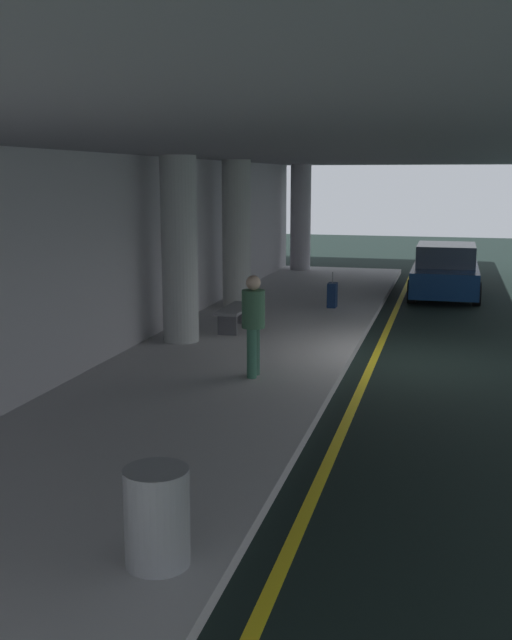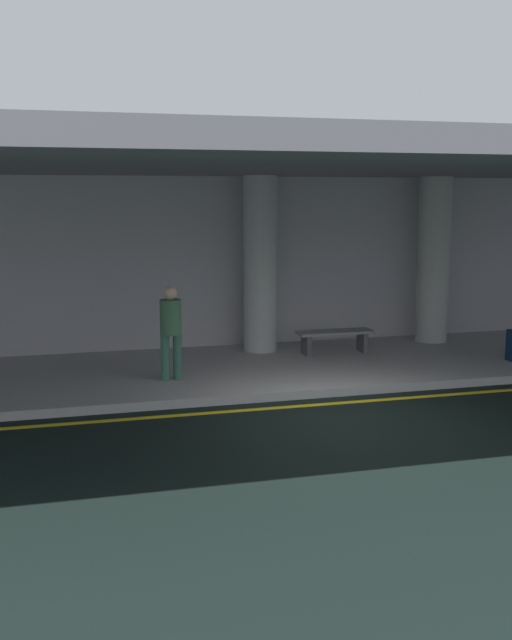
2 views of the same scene
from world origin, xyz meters
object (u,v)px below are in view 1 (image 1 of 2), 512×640
car_navy (445,272)px  bench_metal (236,313)px  support_column_center (237,235)px  suitcase_upright_primary (332,295)px  support_column_left_mid (180,250)px  trash_bin_steel (157,517)px  support_column_right_mid (301,218)px  traveler_with_luggage (253,319)px

car_navy → bench_metal: 7.93m
support_column_center → bench_metal: support_column_center is taller
suitcase_upright_primary → bench_metal: size_ratio=0.56×
support_column_left_mid → trash_bin_steel: support_column_left_mid is taller
support_column_left_mid → bench_metal: size_ratio=2.28×
support_column_left_mid → support_column_center: same height
support_column_right_mid → car_navy: (-3.94, -5.02, -1.26)m
support_column_left_mid → support_column_center: bearing=0.0°
support_column_center → traveler_with_luggage: support_column_center is taller
traveler_with_luggage → bench_metal: bearing=89.0°
support_column_center → bench_metal: bearing=-164.2°
car_navy → suitcase_upright_primary: bearing=140.3°
car_navy → support_column_left_mid: bearing=146.7°
car_navy → suitcase_upright_primary: (-3.42, 2.71, -0.25)m
support_column_left_mid → trash_bin_steel: 8.87m
support_column_right_mid → trash_bin_steel: 20.53m
bench_metal → traveler_with_luggage: bearing=-159.4°
traveler_with_luggage → bench_metal: traveler_with_luggage is taller
support_column_left_mid → traveler_with_luggage: size_ratio=2.17×
support_column_center → support_column_right_mid: size_ratio=1.00×
support_column_center → traveler_with_luggage: (-6.23, -2.10, -0.86)m
traveler_with_luggage → suitcase_upright_primary: 6.91m
support_column_center → suitcase_upright_primary: support_column_center is taller
support_column_left_mid → car_navy: (8.06, -5.02, -1.26)m
support_column_center → suitcase_upright_primary: (0.64, -2.32, -1.51)m
bench_metal → trash_bin_steel: 9.91m
bench_metal → suitcase_upright_primary: bearing=-26.0°
car_navy → traveler_with_luggage: bearing=162.8°
support_column_center → support_column_left_mid: bearing=180.0°
trash_bin_steel → support_column_center: bearing=13.2°
bench_metal → support_column_center: bearing=15.8°
support_column_left_mid → suitcase_upright_primary: (4.64, -2.32, -1.51)m
support_column_left_mid → car_navy: 9.58m
support_column_right_mid → car_navy: 6.50m
support_column_left_mid → bench_metal: (1.40, -0.73, -1.47)m
support_column_left_mid → support_column_center: 4.00m
support_column_left_mid → car_navy: support_column_left_mid is taller
car_navy → suitcase_upright_primary: size_ratio=4.56×
trash_bin_steel → suitcase_upright_primary: bearing=2.5°
suitcase_upright_primary → trash_bin_steel: 12.94m
support_column_left_mid → suitcase_upright_primary: bearing=-26.5°
support_column_left_mid → trash_bin_steel: (-8.28, -2.87, -1.40)m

